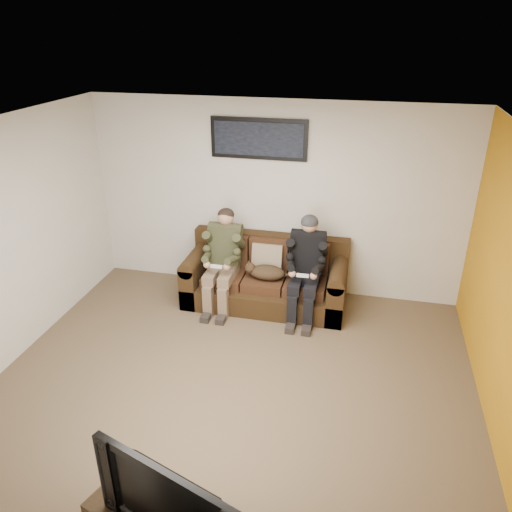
% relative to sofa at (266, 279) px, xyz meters
% --- Properties ---
extents(floor, '(5.00, 5.00, 0.00)m').
position_rel_sofa_xyz_m(floor, '(0.02, -1.83, -0.33)').
color(floor, brown).
rests_on(floor, ground).
extents(ceiling, '(5.00, 5.00, 0.00)m').
position_rel_sofa_xyz_m(ceiling, '(0.02, -1.83, 2.27)').
color(ceiling, silver).
rests_on(ceiling, ground).
extents(wall_back, '(5.00, 0.00, 5.00)m').
position_rel_sofa_xyz_m(wall_back, '(0.02, 0.42, 0.97)').
color(wall_back, beige).
rests_on(wall_back, ground).
extents(wall_front, '(5.00, 0.00, 5.00)m').
position_rel_sofa_xyz_m(wall_front, '(0.02, -4.08, 0.97)').
color(wall_front, beige).
rests_on(wall_front, ground).
extents(sofa, '(2.11, 0.91, 0.86)m').
position_rel_sofa_xyz_m(sofa, '(0.00, 0.00, 0.00)').
color(sofa, '#301F0E').
rests_on(sofa, ground).
extents(throw_pillow, '(0.40, 0.19, 0.40)m').
position_rel_sofa_xyz_m(throw_pillow, '(-0.00, 0.04, 0.29)').
color(throw_pillow, '#8D795C').
rests_on(throw_pillow, sofa).
extents(throw_blanket, '(0.43, 0.21, 0.08)m').
position_rel_sofa_xyz_m(throw_blanket, '(-0.64, 0.26, 0.54)').
color(throw_blanket, tan).
rests_on(throw_blanket, sofa).
extents(person_left, '(0.51, 0.87, 1.28)m').
position_rel_sofa_xyz_m(person_left, '(-0.54, -0.18, 0.39)').
color(person_left, '#755E49').
rests_on(person_left, sofa).
extents(person_right, '(0.51, 0.86, 1.29)m').
position_rel_sofa_xyz_m(person_right, '(0.54, -0.18, 0.39)').
color(person_right, black).
rests_on(person_right, sofa).
extents(cat, '(0.66, 0.26, 0.24)m').
position_rel_sofa_xyz_m(cat, '(0.03, -0.19, 0.20)').
color(cat, '#45301B').
rests_on(cat, sofa).
extents(framed_poster, '(1.25, 0.05, 0.52)m').
position_rel_sofa_xyz_m(framed_poster, '(-0.20, 0.39, 1.77)').
color(framed_poster, black).
rests_on(framed_poster, wall_back).
extents(television, '(1.11, 0.51, 0.65)m').
position_rel_sofa_xyz_m(television, '(0.23, -3.78, 0.45)').
color(television, black).
rests_on(television, tv_stand).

